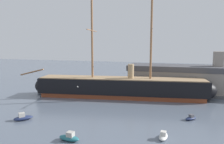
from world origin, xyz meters
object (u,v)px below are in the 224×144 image
Objects in this scene: tall_ship at (121,87)px; motorboat_alongside_stern at (191,118)px; motorboat_near_centre at (69,137)px; seagull_in_flight at (78,87)px; motorboat_mid_right at (163,136)px; motorboat_mid_left at (23,118)px; motorboat_far_left at (42,91)px; dockside_warehouse_right at (199,80)px.

tall_ship reaches higher than motorboat_alongside_stern.
motorboat_near_centre is 10.08m from seagull_in_flight.
motorboat_mid_right is at bearing 4.48° from seagull_in_flight.
motorboat_mid_left is 1.15× the size of motorboat_mid_right.
seagull_in_flight is at bearing -8.16° from motorboat_mid_left.
tall_ship is at bearing 88.57° from motorboat_near_centre.
tall_ship reaches higher than motorboat_far_left.
motorboat_near_centre is at bearing -91.43° from tall_ship.
tall_ship is at bearing 142.04° from motorboat_alongside_stern.
motorboat_near_centre is 57.83m from dockside_warehouse_right.
motorboat_mid_left is 40.71m from motorboat_alongside_stern.
motorboat_mid_left is at bearing -64.43° from motorboat_far_left.
motorboat_mid_right is at bearing -114.04° from motorboat_alongside_stern.
motorboat_far_left is at bearing 130.62° from motorboat_near_centre.
dockside_warehouse_right is at bearing 77.20° from motorboat_mid_right.
motorboat_far_left is at bearing -175.78° from tall_ship.
motorboat_mid_left reaches higher than motorboat_far_left.
motorboat_mid_left reaches higher than motorboat_alongside_stern.
motorboat_far_left is 58.95m from dockside_warehouse_right.
motorboat_mid_left is 1.38× the size of motorboat_alongside_stern.
motorboat_near_centre is 0.98× the size of motorboat_mid_left.
tall_ship reaches higher than dockside_warehouse_right.
seagull_in_flight is (15.78, -2.26, 8.92)m from motorboat_mid_left.
motorboat_mid_right is at bearing -61.44° from tall_ship.
tall_ship reaches higher than motorboat_near_centre.
motorboat_mid_left is at bearing 178.46° from motorboat_mid_right.
dockside_warehouse_right reaches higher than motorboat_alongside_stern.
seagull_in_flight is at bearing -45.45° from motorboat_far_left.
dockside_warehouse_right is at bearing 16.88° from motorboat_far_left.
motorboat_near_centre is at bearing -118.30° from dockside_warehouse_right.
motorboat_near_centre is (-0.90, -35.90, -2.90)m from tall_ship.
tall_ship is 15.49× the size of motorboat_near_centre.
motorboat_mid_right is 19.71m from seagull_in_flight.
motorboat_mid_right is at bearing 19.32° from motorboat_near_centre.
motorboat_near_centre is 0.08× the size of dockside_warehouse_right.
dockside_warehouse_right is at bearing 61.70° from motorboat_near_centre.
motorboat_far_left is 0.08× the size of dockside_warehouse_right.
motorboat_near_centre is 44.40m from motorboat_far_left.
motorboat_mid_left is (-16.99, -28.99, -2.88)m from tall_ship.
seagull_in_flight is (-27.64, -46.13, 4.48)m from dockside_warehouse_right.
seagull_in_flight reaches higher than motorboat_mid_right.
tall_ship is 1.20× the size of dockside_warehouse_right.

